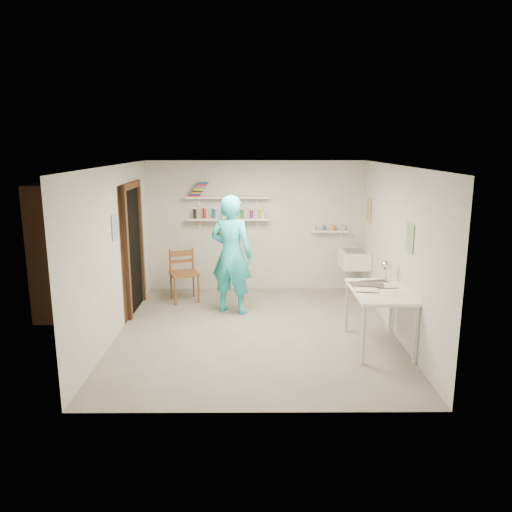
{
  "coord_description": "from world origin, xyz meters",
  "views": [
    {
      "loc": [
        -0.04,
        -6.88,
        2.69
      ],
      "look_at": [
        0.0,
        0.4,
        1.05
      ],
      "focal_mm": 35.0,
      "sensor_mm": 36.0,
      "label": 1
    }
  ],
  "objects_px": {
    "belfast_sink": "(354,259)",
    "wooden_chair": "(184,273)",
    "man": "(231,255)",
    "desk_lamp": "(387,265)",
    "work_table": "(379,319)",
    "wall_clock": "(227,233)"
  },
  "relations": [
    {
      "from": "belfast_sink",
      "to": "wall_clock",
      "type": "distance_m",
      "value": 2.37
    },
    {
      "from": "desk_lamp",
      "to": "work_table",
      "type": "bearing_deg",
      "value": -112.42
    },
    {
      "from": "belfast_sink",
      "to": "wooden_chair",
      "type": "height_order",
      "value": "wooden_chair"
    },
    {
      "from": "belfast_sink",
      "to": "wooden_chair",
      "type": "bearing_deg",
      "value": -175.99
    },
    {
      "from": "work_table",
      "to": "desk_lamp",
      "type": "bearing_deg",
      "value": 67.58
    },
    {
      "from": "belfast_sink",
      "to": "desk_lamp",
      "type": "relative_size",
      "value": 4.0
    },
    {
      "from": "man",
      "to": "wooden_chair",
      "type": "distance_m",
      "value": 1.13
    },
    {
      "from": "man",
      "to": "work_table",
      "type": "bearing_deg",
      "value": 165.81
    },
    {
      "from": "man",
      "to": "wall_clock",
      "type": "distance_m",
      "value": 0.39
    },
    {
      "from": "wall_clock",
      "to": "man",
      "type": "bearing_deg",
      "value": -46.91
    },
    {
      "from": "wooden_chair",
      "to": "work_table",
      "type": "xyz_separation_m",
      "value": [
        2.88,
        -2.05,
        -0.1
      ]
    },
    {
      "from": "belfast_sink",
      "to": "wooden_chair",
      "type": "xyz_separation_m",
      "value": [
        -2.99,
        -0.21,
        -0.2
      ]
    },
    {
      "from": "man",
      "to": "desk_lamp",
      "type": "relative_size",
      "value": 12.81
    },
    {
      "from": "man",
      "to": "work_table",
      "type": "xyz_separation_m",
      "value": [
        2.03,
        -1.46,
        -0.56
      ]
    },
    {
      "from": "man",
      "to": "wall_clock",
      "type": "height_order",
      "value": "man"
    },
    {
      "from": "work_table",
      "to": "wooden_chair",
      "type": "bearing_deg",
      "value": 144.61
    },
    {
      "from": "belfast_sink",
      "to": "wall_clock",
      "type": "xyz_separation_m",
      "value": [
        -2.22,
        -0.59,
        0.58
      ]
    },
    {
      "from": "wall_clock",
      "to": "wooden_chair",
      "type": "distance_m",
      "value": 1.16
    },
    {
      "from": "wall_clock",
      "to": "wooden_chair",
      "type": "relative_size",
      "value": 0.35
    },
    {
      "from": "belfast_sink",
      "to": "man",
      "type": "height_order",
      "value": "man"
    },
    {
      "from": "wall_clock",
      "to": "work_table",
      "type": "bearing_deg",
      "value": -16.73
    },
    {
      "from": "wall_clock",
      "to": "wooden_chair",
      "type": "bearing_deg",
      "value": 175.21
    }
  ]
}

